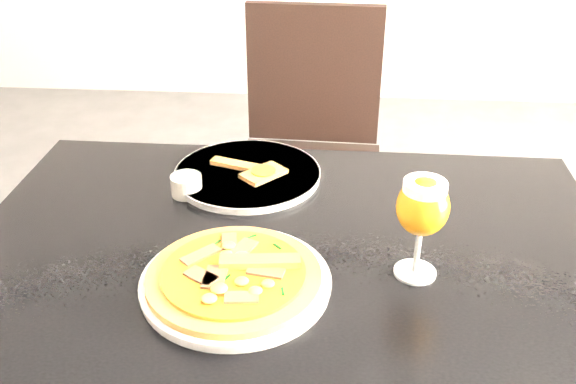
# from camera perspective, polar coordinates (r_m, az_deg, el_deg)

# --- Properties ---
(dining_table) EXTENTS (1.21, 0.81, 0.75)m
(dining_table) POSITION_cam_1_polar(r_m,az_deg,el_deg) (1.24, 0.11, -8.04)
(dining_table) COLOR black
(dining_table) RESTS_ON ground
(chair_far) EXTENTS (0.46, 0.46, 0.96)m
(chair_far) POSITION_cam_1_polar(r_m,az_deg,el_deg) (2.02, 1.89, 3.52)
(chair_far) COLOR black
(chair_far) RESTS_ON ground
(plate_main) EXTENTS (0.35, 0.35, 0.02)m
(plate_main) POSITION_cam_1_polar(r_m,az_deg,el_deg) (1.08, -4.65, -8.07)
(plate_main) COLOR silver
(plate_main) RESTS_ON dining_table
(pizza) EXTENTS (0.29, 0.29, 0.03)m
(pizza) POSITION_cam_1_polar(r_m,az_deg,el_deg) (1.07, -4.78, -7.36)
(pizza) COLOR #9A6525
(pizza) RESTS_ON plate_main
(plate_second) EXTENTS (0.41, 0.41, 0.02)m
(plate_second) POSITION_cam_1_polar(r_m,az_deg,el_deg) (1.40, -3.63, 1.57)
(plate_second) COLOR silver
(plate_second) RESTS_ON dining_table
(crust_scraps) EXTENTS (0.18, 0.12, 0.01)m
(crust_scraps) POSITION_cam_1_polar(r_m,az_deg,el_deg) (1.39, -3.04, 1.95)
(crust_scraps) COLOR #9A6525
(crust_scraps) RESTS_ON plate_second
(loose_crust) EXTENTS (0.10, 0.06, 0.01)m
(loose_crust) POSITION_cam_1_polar(r_m,az_deg,el_deg) (1.30, -2.56, -1.07)
(loose_crust) COLOR #9A6525
(loose_crust) RESTS_ON dining_table
(sauce_cup) EXTENTS (0.06, 0.06, 0.04)m
(sauce_cup) POSITION_cam_1_polar(r_m,az_deg,el_deg) (1.34, -9.02, 0.68)
(sauce_cup) COLOR #BDB8AA
(sauce_cup) RESTS_ON dining_table
(beer_glass) EXTENTS (0.09, 0.09, 0.18)m
(beer_glass) POSITION_cam_1_polar(r_m,az_deg,el_deg) (1.06, 11.89, -1.36)
(beer_glass) COLOR silver
(beer_glass) RESTS_ON dining_table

